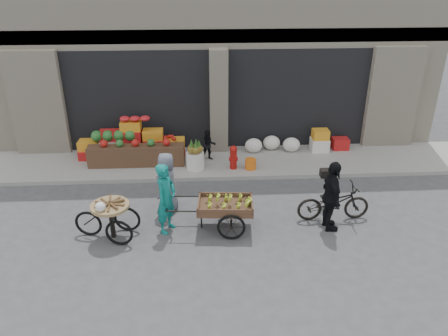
{
  "coord_description": "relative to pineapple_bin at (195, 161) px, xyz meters",
  "views": [
    {
      "loc": [
        -0.57,
        -7.88,
        5.64
      ],
      "look_at": [
        -0.03,
        1.55,
        1.1
      ],
      "focal_mm": 35.0,
      "sensor_mm": 36.0,
      "label": 1
    }
  ],
  "objects": [
    {
      "name": "fire_hydrant",
      "position": [
        1.1,
        -0.05,
        0.13
      ],
      "size": [
        0.22,
        0.22,
        0.71
      ],
      "color": "#A5140F",
      "rests_on": "sidewalk"
    },
    {
      "name": "building",
      "position": [
        0.75,
        4.43,
        3.0
      ],
      "size": [
        14.0,
        6.45,
        7.0
      ],
      "color": "beige",
      "rests_on": "ground"
    },
    {
      "name": "ground",
      "position": [
        0.75,
        -3.6,
        -0.37
      ],
      "size": [
        80.0,
        80.0,
        0.0
      ],
      "primitive_type": "plane",
      "color": "#424244",
      "rests_on": "ground"
    },
    {
      "name": "pineapple_bin",
      "position": [
        0.0,
        0.0,
        0.0
      ],
      "size": [
        0.52,
        0.52,
        0.5
      ],
      "primitive_type": "cylinder",
      "color": "silver",
      "rests_on": "sidewalk"
    },
    {
      "name": "cyclist",
      "position": [
        3.06,
        -3.12,
        0.47
      ],
      "size": [
        0.43,
        1.0,
        1.68
      ],
      "primitive_type": "imported",
      "rotation": [
        0.0,
        0.0,
        1.59
      ],
      "color": "black",
      "rests_on": "ground"
    },
    {
      "name": "fruit_display",
      "position": [
        -1.73,
        0.78,
        0.3
      ],
      "size": [
        3.1,
        1.12,
        1.24
      ],
      "color": "#B31818",
      "rests_on": "sidewalk"
    },
    {
      "name": "banana_cart",
      "position": [
        0.65,
        -2.98,
        0.28
      ],
      "size": [
        2.18,
        1.02,
        0.89
      ],
      "rotation": [
        0.0,
        0.0,
        -0.08
      ],
      "color": "brown",
      "rests_on": "ground"
    },
    {
      "name": "tricycle_cart",
      "position": [
        -1.84,
        -3.19,
        0.2
      ],
      "size": [
        1.46,
        0.97,
        0.95
      ],
      "rotation": [
        0.0,
        0.0,
        -0.17
      ],
      "color": "#9E7F51",
      "rests_on": "ground"
    },
    {
      "name": "bicycle",
      "position": [
        3.26,
        -2.72,
        0.08
      ],
      "size": [
        1.73,
        0.63,
        0.9
      ],
      "primitive_type": "imported",
      "rotation": [
        0.0,
        0.0,
        1.59
      ],
      "color": "black",
      "rests_on": "ground"
    },
    {
      "name": "right_bay_goods",
      "position": [
        3.36,
        1.1,
        0.04
      ],
      "size": [
        3.35,
        0.6,
        0.7
      ],
      "color": "silver",
      "rests_on": "sidewalk"
    },
    {
      "name": "sidewalk",
      "position": [
        0.75,
        0.5,
        -0.31
      ],
      "size": [
        18.0,
        2.2,
        0.12
      ],
      "primitive_type": "cube",
      "color": "gray",
      "rests_on": "ground"
    },
    {
      "name": "orange_bucket",
      "position": [
        1.6,
        -0.1,
        -0.1
      ],
      "size": [
        0.32,
        0.32,
        0.3
      ],
      "primitive_type": "cylinder",
      "color": "orange",
      "rests_on": "sidewalk"
    },
    {
      "name": "vendor_woman",
      "position": [
        -0.63,
        -2.98,
        0.46
      ],
      "size": [
        0.62,
        0.72,
        1.66
      ],
      "primitive_type": "imported",
      "rotation": [
        0.0,
        0.0,
        1.11
      ],
      "color": "#0E726B",
      "rests_on": "ground"
    },
    {
      "name": "seated_person",
      "position": [
        0.4,
        0.6,
        0.21
      ],
      "size": [
        0.51,
        0.43,
        0.93
      ],
      "primitive_type": "imported",
      "rotation": [
        0.0,
        0.0,
        0.17
      ],
      "color": "black",
      "rests_on": "sidewalk"
    },
    {
      "name": "vendor_grey",
      "position": [
        -0.66,
        -2.08,
        0.39
      ],
      "size": [
        0.7,
        0.86,
        1.52
      ],
      "primitive_type": "imported",
      "rotation": [
        0.0,
        0.0,
        -1.91
      ],
      "color": "slate",
      "rests_on": "ground"
    }
  ]
}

